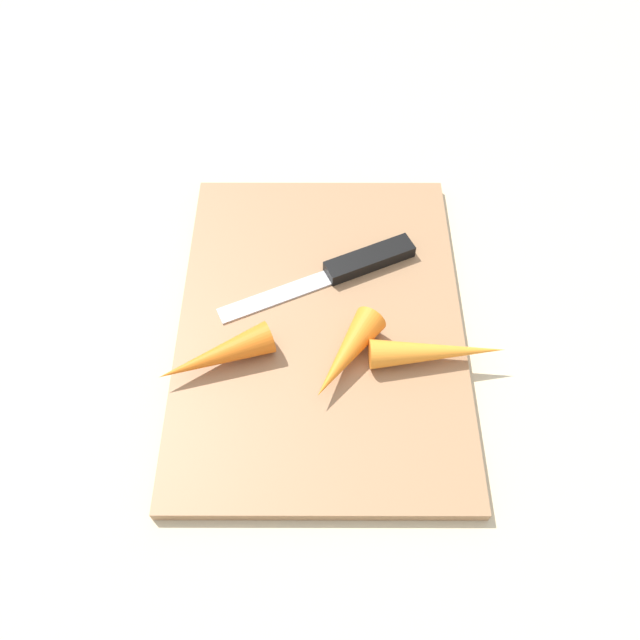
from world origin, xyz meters
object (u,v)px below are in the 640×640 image
at_px(knife, 357,264).
at_px(carrot_shortest, 345,356).
at_px(carrot_longest, 437,352).
at_px(carrot_medium, 215,357).
at_px(cutting_board, 320,324).

relative_size(knife, carrot_shortest, 2.08).
distance_m(carrot_longest, carrot_medium, 0.19).
xyz_separation_m(knife, carrot_longest, (-0.10, -0.07, 0.01)).
bearing_deg(carrot_longest, cutting_board, 155.01).
relative_size(cutting_board, carrot_medium, 3.58).
height_order(cutting_board, carrot_shortest, carrot_shortest).
bearing_deg(carrot_shortest, carrot_longest, 125.03).
relative_size(knife, carrot_medium, 1.89).
relative_size(cutting_board, carrot_longest, 3.05).
bearing_deg(cutting_board, carrot_medium, 118.03).
height_order(carrot_shortest, carrot_longest, carrot_shortest).
height_order(knife, carrot_medium, carrot_medium).
relative_size(knife, carrot_longest, 1.61).
bearing_deg(cutting_board, carrot_longest, -112.63).
bearing_deg(carrot_shortest, knife, -155.73).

